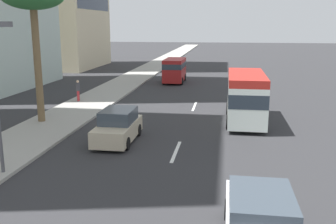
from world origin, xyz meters
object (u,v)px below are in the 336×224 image
(car_second, at_px, (118,127))
(van_fourth, at_px, (175,69))
(pedestrian_near_lamp, at_px, (78,90))
(minibus_lead, at_px, (246,96))
(car_third, at_px, (260,220))

(car_second, xyz_separation_m, van_fourth, (21.34, -0.10, 0.62))
(car_second, height_order, pedestrian_near_lamp, pedestrian_near_lamp)
(minibus_lead, height_order, van_fourth, minibus_lead)
(car_third, bearing_deg, minibus_lead, -0.82)
(minibus_lead, height_order, car_second, minibus_lead)
(car_second, relative_size, car_third, 0.94)
(van_fourth, height_order, pedestrian_near_lamp, van_fourth)
(car_second, relative_size, pedestrian_near_lamp, 2.49)
(car_third, relative_size, pedestrian_near_lamp, 2.65)
(minibus_lead, height_order, pedestrian_near_lamp, minibus_lead)
(car_second, bearing_deg, pedestrian_near_lamp, -148.18)
(car_third, relative_size, van_fourth, 0.94)
(minibus_lead, bearing_deg, pedestrian_near_lamp, 71.36)
(pedestrian_near_lamp, bearing_deg, car_third, 96.80)
(van_fourth, bearing_deg, car_third, 11.97)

